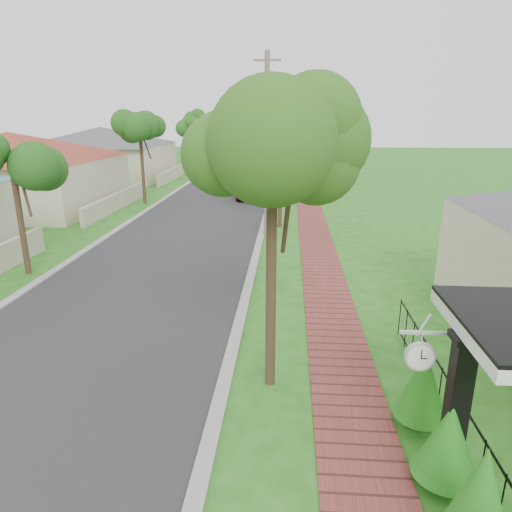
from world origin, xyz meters
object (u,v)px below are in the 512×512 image
at_px(near_tree, 272,153).
at_px(station_clock, 420,355).
at_px(parked_car_white, 264,174).
at_px(utility_pole, 267,147).
at_px(porch_post, 455,418).
at_px(parked_car_red, 247,186).

xyz_separation_m(near_tree, station_clock, (2.43, -2.10, -2.90)).
xyz_separation_m(parked_car_white, utility_pole, (1.14, -18.99, 3.49)).
height_order(porch_post, parked_car_white, porch_post).
xyz_separation_m(parked_car_red, near_tree, (2.63, -23.24, 4.07)).
xyz_separation_m(parked_car_white, near_tree, (1.87, -31.54, 4.18)).
relative_size(porch_post, parked_car_white, 0.61).
relative_size(parked_car_white, utility_pole, 0.50).
relative_size(porch_post, utility_pole, 0.31).
bearing_deg(porch_post, station_clock, 141.17).
bearing_deg(parked_car_red, near_tree, -94.74).
relative_size(utility_pole, station_clock, 10.31).
bearing_deg(porch_post, parked_car_red, 102.17).
bearing_deg(utility_pole, porch_post, -76.37).
relative_size(parked_car_red, near_tree, 0.76).
relative_size(parked_car_white, station_clock, 5.18).
bearing_deg(parked_car_white, near_tree, -87.29).
distance_m(parked_car_white, utility_pole, 19.34).
xyz_separation_m(near_tree, utility_pole, (-0.73, 12.55, -0.69)).
bearing_deg(utility_pole, parked_car_red, 100.08).
xyz_separation_m(porch_post, parked_car_red, (-5.55, 25.74, -0.33)).
bearing_deg(parked_car_white, porch_post, -82.67).
bearing_deg(utility_pole, station_clock, -77.86).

